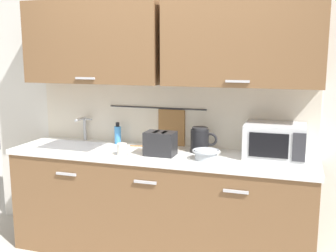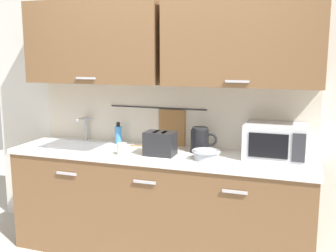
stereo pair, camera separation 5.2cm
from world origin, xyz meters
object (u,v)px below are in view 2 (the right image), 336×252
(mug_near_sink, at_px, (122,149))
(wooden_spoon, at_px, (150,146))
(dish_soap_bottle, at_px, (118,134))
(toaster, at_px, (160,143))
(microwave, at_px, (275,141))
(electric_kettle, at_px, (200,140))
(mixing_bowl, at_px, (206,154))

(mug_near_sink, bearing_deg, wooden_spoon, 73.00)
(dish_soap_bottle, height_order, mug_near_sink, dish_soap_bottle)
(toaster, xyz_separation_m, wooden_spoon, (-0.19, 0.24, -0.09))
(mug_near_sink, distance_m, wooden_spoon, 0.36)
(microwave, xyz_separation_m, wooden_spoon, (-1.06, 0.06, -0.13))
(toaster, height_order, wooden_spoon, toaster)
(dish_soap_bottle, relative_size, mug_near_sink, 1.63)
(electric_kettle, relative_size, mug_near_sink, 1.89)
(mug_near_sink, xyz_separation_m, toaster, (0.29, 0.09, 0.05))
(microwave, xyz_separation_m, mixing_bowl, (-0.50, -0.21, -0.09))
(dish_soap_bottle, height_order, toaster, dish_soap_bottle)
(dish_soap_bottle, distance_m, mug_near_sink, 0.42)
(electric_kettle, distance_m, mixing_bowl, 0.25)
(mixing_bowl, bearing_deg, wooden_spoon, 154.46)
(microwave, height_order, wooden_spoon, microwave)
(microwave, distance_m, electric_kettle, 0.60)
(dish_soap_bottle, xyz_separation_m, toaster, (0.50, -0.27, 0.01))
(mixing_bowl, bearing_deg, electric_kettle, 113.96)
(wooden_spoon, bearing_deg, microwave, -3.08)
(dish_soap_bottle, xyz_separation_m, wooden_spoon, (0.31, -0.02, -0.08))
(mug_near_sink, relative_size, wooden_spoon, 0.43)
(electric_kettle, relative_size, mixing_bowl, 1.06)
(electric_kettle, distance_m, wooden_spoon, 0.48)
(mixing_bowl, height_order, toaster, toaster)
(microwave, relative_size, dish_soap_bottle, 2.35)
(microwave, relative_size, mug_near_sink, 3.83)
(microwave, distance_m, toaster, 0.90)
(microwave, xyz_separation_m, dish_soap_bottle, (-1.37, 0.08, -0.05))
(mug_near_sink, height_order, wooden_spoon, mug_near_sink)
(microwave, bearing_deg, electric_kettle, 178.68)
(mixing_bowl, bearing_deg, toaster, 176.05)
(electric_kettle, height_order, toaster, electric_kettle)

